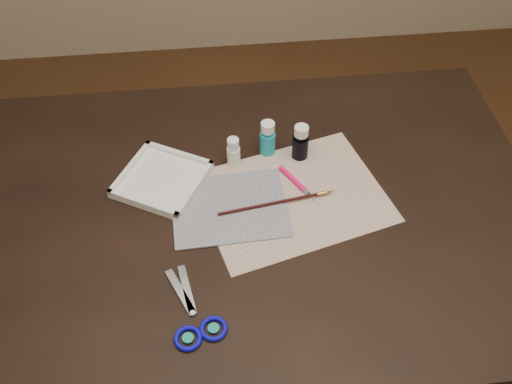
{
  "coord_description": "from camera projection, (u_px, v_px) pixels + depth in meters",
  "views": [
    {
      "loc": [
        -0.09,
        -0.82,
        1.72
      ],
      "look_at": [
        0.0,
        0.0,
        0.8
      ],
      "focal_mm": 40.0,
      "sensor_mm": 36.0,
      "label": 1
    }
  ],
  "objects": [
    {
      "name": "paint_bottle_cyan",
      "position": [
        268.0,
        138.0,
        1.36
      ],
      "size": [
        0.05,
        0.05,
        0.09
      ],
      "primitive_type": "cylinder",
      "rotation": [
        0.0,
        0.0,
        0.39
      ],
      "color": "teal",
      "rests_on": "table"
    },
    {
      "name": "paint_bottle_navy",
      "position": [
        301.0,
        142.0,
        1.35
      ],
      "size": [
        0.04,
        0.04,
        0.09
      ],
      "primitive_type": "cylinder",
      "rotation": [
        0.0,
        0.0,
        0.09
      ],
      "color": "black",
      "rests_on": "table"
    },
    {
      "name": "craft_knife",
      "position": [
        298.0,
        184.0,
        1.31
      ],
      "size": [
        0.08,
        0.12,
        0.01
      ],
      "primitive_type": null,
      "rotation": [
        0.0,
        0.0,
        -1.05
      ],
      "color": "#FE096E",
      "rests_on": "paper"
    },
    {
      "name": "paint_bottle_white",
      "position": [
        233.0,
        152.0,
        1.34
      ],
      "size": [
        0.03,
        0.03,
        0.08
      ],
      "primitive_type": "cylinder",
      "rotation": [
        0.0,
        0.0,
        -0.01
      ],
      "color": "white",
      "rests_on": "table"
    },
    {
      "name": "ground",
      "position": [
        256.0,
        358.0,
        1.84
      ],
      "size": [
        3.5,
        3.5,
        0.02
      ],
      "primitive_type": "cube",
      "color": "#422614",
      "rests_on": "ground"
    },
    {
      "name": "paper",
      "position": [
        293.0,
        197.0,
        1.29
      ],
      "size": [
        0.47,
        0.4,
        0.0
      ],
      "primitive_type": "cube",
      "rotation": [
        0.0,
        0.0,
        0.26
      ],
      "color": "silver",
      "rests_on": "table"
    },
    {
      "name": "table",
      "position": [
        256.0,
        295.0,
        1.56
      ],
      "size": [
        1.3,
        0.9,
        0.75
      ],
      "primitive_type": "cube",
      "color": "black",
      "rests_on": "ground"
    },
    {
      "name": "scissors",
      "position": [
        186.0,
        307.0,
        1.1
      ],
      "size": [
        0.18,
        0.23,
        0.01
      ],
      "primitive_type": null,
      "rotation": [
        0.0,
        0.0,
        1.99
      ],
      "color": "silver",
      "rests_on": "table"
    },
    {
      "name": "palette_tray",
      "position": [
        162.0,
        179.0,
        1.32
      ],
      "size": [
        0.25,
        0.25,
        0.02
      ],
      "primitive_type": "cube",
      "rotation": [
        0.0,
        0.0,
        -0.51
      ],
      "color": "white",
      "rests_on": "table"
    },
    {
      "name": "canvas",
      "position": [
        230.0,
        207.0,
        1.27
      ],
      "size": [
        0.26,
        0.21,
        0.0
      ],
      "primitive_type": "cube",
      "rotation": [
        0.0,
        0.0,
        0.04
      ],
      "color": "black",
      "rests_on": "paper"
    },
    {
      "name": "paintbrush",
      "position": [
        278.0,
        202.0,
        1.27
      ],
      "size": [
        0.27,
        0.05,
        0.01
      ],
      "primitive_type": null,
      "rotation": [
        0.0,
        0.0,
        0.15
      ],
      "color": "black",
      "rests_on": "canvas"
    }
  ]
}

